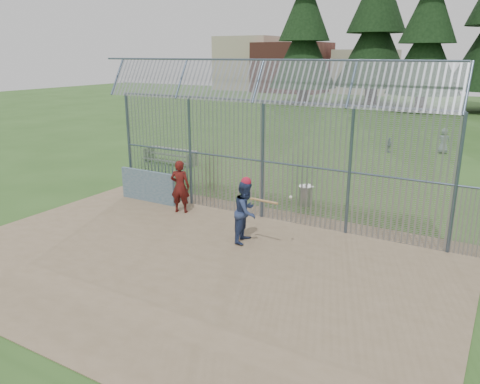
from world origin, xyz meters
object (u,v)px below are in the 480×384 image
Objects in this scene: batter at (246,212)px; bleacher at (170,156)px; trash_can at (306,195)px; dugout_wall at (148,186)px; onlooker at (180,187)px.

bleacher is at bearing 43.37° from batter.
trash_can is 0.27× the size of bleacher.
trash_can reaches higher than bleacher.
dugout_wall is 5.46m from batter.
dugout_wall reaches higher than trash_can.
onlooker is 0.63× the size of bleacher.
batter reaches higher than dugout_wall.
batter is (5.21, -1.59, 0.34)m from dugout_wall.
trash_can is (0.18, 4.24, -0.58)m from batter.
onlooker is (-3.35, 1.19, 0.01)m from batter.
trash_can is at bearing -18.48° from bleacher.
batter is 0.63× the size of bleacher.
trash_can is 9.21m from bleacher.
batter is 0.99× the size of onlooker.
bleacher is (-8.74, 2.92, 0.03)m from trash_can.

